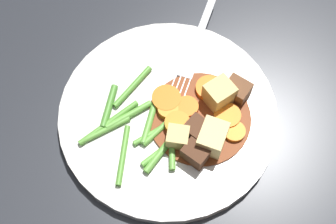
{
  "coord_description": "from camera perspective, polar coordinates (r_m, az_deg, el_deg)",
  "views": [
    {
      "loc": [
        -0.03,
        -0.24,
        0.51
      ],
      "look_at": [
        0.0,
        0.0,
        0.01
      ],
      "focal_mm": 49.33,
      "sensor_mm": 36.0,
      "label": 1
    }
  ],
  "objects": [
    {
      "name": "meat_chunk_0",
      "position": [
        0.56,
        8.52,
        2.67
      ],
      "size": [
        0.04,
        0.04,
        0.02
      ],
      "primitive_type": "cube",
      "rotation": [
        0.0,
        0.0,
        3.98
      ],
      "color": "brown",
      "rests_on": "dinner_plate"
    },
    {
      "name": "dinner_plate",
      "position": [
        0.56,
        -0.0,
        -0.31
      ],
      "size": [
        0.27,
        0.27,
        0.01
      ],
      "primitive_type": "cylinder",
      "color": "white",
      "rests_on": "ground_plane"
    },
    {
      "name": "green_bean_6",
      "position": [
        0.55,
        -7.33,
        -1.33
      ],
      "size": [
        0.08,
        0.05,
        0.01
      ],
      "primitive_type": "cylinder",
      "rotation": [
        0.0,
        1.57,
        0.56
      ],
      "color": "#599E38",
      "rests_on": "dinner_plate"
    },
    {
      "name": "carrot_slice_3",
      "position": [
        0.57,
        5.15,
        2.87
      ],
      "size": [
        0.04,
        0.04,
        0.01
      ],
      "primitive_type": "cylinder",
      "rotation": [
        0.0,
        0.0,
        1.65
      ],
      "color": "orange",
      "rests_on": "dinner_plate"
    },
    {
      "name": "green_bean_0",
      "position": [
        0.55,
        -7.57,
        -2.13
      ],
      "size": [
        0.06,
        0.03,
        0.01
      ],
      "primitive_type": "cylinder",
      "rotation": [
        0.0,
        1.57,
        0.38
      ],
      "color": "#66AD42",
      "rests_on": "dinner_plate"
    },
    {
      "name": "green_bean_3",
      "position": [
        0.55,
        -2.35,
        -1.38
      ],
      "size": [
        0.03,
        0.05,
        0.01
      ],
      "primitive_type": "cylinder",
      "rotation": [
        0.0,
        1.57,
        1.19
      ],
      "color": "#66AD42",
      "rests_on": "dinner_plate"
    },
    {
      "name": "fork",
      "position": [
        0.6,
        3.06,
        7.36
      ],
      "size": [
        0.09,
        0.16,
        0.0
      ],
      "color": "silver",
      "rests_on": "dinner_plate"
    },
    {
      "name": "carrot_slice_2",
      "position": [
        0.56,
        -0.31,
        1.55
      ],
      "size": [
        0.05,
        0.05,
        0.01
      ],
      "primitive_type": "cylinder",
      "rotation": [
        0.0,
        0.0,
        0.69
      ],
      "color": "orange",
      "rests_on": "dinner_plate"
    },
    {
      "name": "green_bean_9",
      "position": [
        0.53,
        -0.44,
        -4.43
      ],
      "size": [
        0.06,
        0.04,
        0.01
      ],
      "primitive_type": "cylinder",
      "rotation": [
        0.0,
        1.57,
        0.56
      ],
      "color": "#66AD42",
      "rests_on": "dinner_plate"
    },
    {
      "name": "green_bean_10",
      "position": [
        0.55,
        -4.87,
        -0.52
      ],
      "size": [
        0.06,
        0.03,
        0.01
      ],
      "primitive_type": "cylinder",
      "rotation": [
        0.0,
        1.57,
        0.43
      ],
      "color": "#66AD42",
      "rests_on": "dinner_plate"
    },
    {
      "name": "green_bean_4",
      "position": [
        0.53,
        -5.58,
        -5.31
      ],
      "size": [
        0.02,
        0.07,
        0.01
      ],
      "primitive_type": "cylinder",
      "rotation": [
        0.0,
        1.57,
        1.33
      ],
      "color": "#599E38",
      "rests_on": "dinner_plate"
    },
    {
      "name": "green_bean_11",
      "position": [
        0.53,
        -0.49,
        -4.48
      ],
      "size": [
        0.05,
        0.06,
        0.01
      ],
      "primitive_type": "cylinder",
      "rotation": [
        0.0,
        1.57,
        0.82
      ],
      "color": "#66AD42",
      "rests_on": "dinner_plate"
    },
    {
      "name": "green_bean_2",
      "position": [
        0.55,
        -0.43,
        -1.61
      ],
      "size": [
        0.06,
        0.05,
        0.01
      ],
      "primitive_type": "cylinder",
      "rotation": [
        0.0,
        1.57,
        0.65
      ],
      "color": "#66AD42",
      "rests_on": "dinner_plate"
    },
    {
      "name": "potato_chunk_1",
      "position": [
        0.53,
        1.21,
        -3.17
      ],
      "size": [
        0.03,
        0.03,
        0.02
      ],
      "primitive_type": "cube",
      "rotation": [
        0.0,
        0.0,
        1.28
      ],
      "color": "#DBBC6B",
      "rests_on": "dinner_plate"
    },
    {
      "name": "carrot_slice_0",
      "position": [
        0.54,
        1.17,
        -1.54
      ],
      "size": [
        0.04,
        0.04,
        0.01
      ],
      "primitive_type": "cylinder",
      "rotation": [
        0.0,
        0.0,
        1.11
      ],
      "color": "orange",
      "rests_on": "dinner_plate"
    },
    {
      "name": "carrot_slice_4",
      "position": [
        0.55,
        2.32,
        0.75
      ],
      "size": [
        0.03,
        0.03,
        0.01
      ],
      "primitive_type": "cylinder",
      "rotation": [
        0.0,
        0.0,
        6.27
      ],
      "color": "orange",
      "rests_on": "dinner_plate"
    },
    {
      "name": "meat_chunk_2",
      "position": [
        0.54,
        3.54,
        -2.18
      ],
      "size": [
        0.04,
        0.04,
        0.02
      ],
      "primitive_type": "cube",
      "rotation": [
        0.0,
        0.0,
        2.32
      ],
      "color": "#4C2B19",
      "rests_on": "dinner_plate"
    },
    {
      "name": "carrot_slice_6",
      "position": [
        0.55,
        0.01,
        0.18
      ],
      "size": [
        0.03,
        0.03,
        0.01
      ],
      "primitive_type": "cylinder",
      "rotation": [
        0.0,
        0.0,
        2.45
      ],
      "color": "orange",
      "rests_on": "dinner_plate"
    },
    {
      "name": "ground_plane",
      "position": [
        0.57,
        -0.0,
        -0.61
      ],
      "size": [
        3.0,
        3.0,
        0.0
      ],
      "primitive_type": "plane",
      "color": "#26282D"
    },
    {
      "name": "potato_chunk_2",
      "position": [
        0.53,
        5.5,
        -3.2
      ],
      "size": [
        0.04,
        0.05,
        0.03
      ],
      "primitive_type": "cube",
      "rotation": [
        0.0,
        0.0,
        1.07
      ],
      "color": "#E5CC7A",
      "rests_on": "dinner_plate"
    },
    {
      "name": "potato_chunk_0",
      "position": [
        0.55,
        6.34,
        2.19
      ],
      "size": [
        0.04,
        0.04,
        0.03
      ],
      "primitive_type": "cube",
      "rotation": [
        0.0,
        0.0,
        3.62
      ],
      "color": "#DBBC6B",
      "rests_on": "dinner_plate"
    },
    {
      "name": "carrot_slice_1",
      "position": [
        0.55,
        8.18,
        -2.44
      ],
      "size": [
        0.04,
        0.04,
        0.01
      ],
      "primitive_type": "cylinder",
      "rotation": [
        0.0,
        0.0,
        5.77
      ],
      "color": "orange",
      "rests_on": "dinner_plate"
    },
    {
      "name": "meat_chunk_1",
      "position": [
        0.52,
        3.4,
        -5.19
      ],
      "size": [
        0.04,
        0.04,
        0.02
      ],
      "primitive_type": "cube",
      "rotation": [
        0.0,
        0.0,
        2.35
      ],
      "color": "#4C2B19",
      "rests_on": "dinner_plate"
    },
    {
      "name": "green_bean_5",
      "position": [
        0.54,
        -1.82,
        -2.56
      ],
      "size": [
        0.05,
        0.03,
        0.01
      ],
      "primitive_type": "cylinder",
      "rotation": [
        0.0,
        1.57,
        0.43
      ],
      "color": "#66AD42",
      "rests_on": "dinner_plate"
    },
    {
      "name": "green_bean_1",
      "position": [
        0.57,
        -4.4,
        3.14
      ],
      "size": [
        0.05,
        0.05,
        0.01
      ],
      "primitive_type": "cylinder",
      "rotation": [
        0.0,
        1.57,
        0.79
      ],
      "color": "#599E38",
      "rests_on": "dinner_plate"
    },
    {
      "name": "green_bean_8",
      "position": [
        0.56,
        -7.3,
        0.7
      ],
      "size": [
        0.03,
        0.06,
        0.01
      ],
      "primitive_type": "cylinder",
      "rotation": [
        0.0,
        1.57,
        1.24
      ],
      "color": "#4C8E33",
      "rests_on": "dinner_plate"
    },
    {
      "name": "stew_sauce",
      "position": [
        0.55,
        3.95,
        -0.7
      ],
      "size": [
        0.12,
        0.12,
        0.0
      ],
      "primitive_type": "cylinder",
      "color": "brown",
      "rests_on": "dinner_plate"
    },
    {
      "name": "green_bean_7",
      "position": [
        0.54,
        0.58,
        -2.95
      ],
      "size": [
        0.02,
        0.08,
        0.01
      ],
      "primitive_type": "cylinder",
      "rotation": [
        0.0,
        1.57,
        1.45
      ],
      "color": "#66AD42",
      "rests_on": "dinner_plate"
    },
    {
      "name": "carrot_slice_5",
      "position": [
        0.55,
        7.32,
        -0.53
      ],
      "size": [
        0.05,
        0.05,
        0.01
      ],
      "primitive_type": "cylinder",
      "rotation": [
        0.0,
        0.0,
        3.82
      ],
      "color": "orange",
      "rests_on": "dinner_plate"
    }
  ]
}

